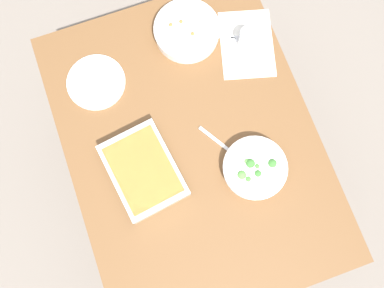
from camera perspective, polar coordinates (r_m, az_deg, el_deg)
ground_plane at (r=2.23m, az=0.00°, el=-4.06°), size 6.00×6.00×0.00m
dining_table at (r=1.58m, az=0.00°, el=-0.69°), size 1.20×0.90×0.74m
placemat at (r=1.64m, az=7.61°, el=13.58°), size 0.32×0.27×0.00m
stew_bowl at (r=1.62m, az=-0.72°, el=15.45°), size 0.25×0.25×0.06m
broccoli_bowl at (r=1.47m, az=8.68°, el=-3.33°), size 0.23×0.23×0.06m
baking_dish at (r=1.45m, az=-6.76°, el=-3.69°), size 0.33×0.26×0.06m
drink_cup at (r=1.61m, az=7.78°, el=14.15°), size 0.07×0.07×0.08m
side_plate at (r=1.60m, az=-13.16°, el=8.34°), size 0.22×0.22×0.01m
spoon_by_stew at (r=1.64m, az=2.41°, el=14.81°), size 0.09×0.17×0.01m
spoon_by_broccoli at (r=1.49m, az=4.43°, el=-0.29°), size 0.16×0.11×0.01m
spoon_spare at (r=1.64m, az=6.16°, el=14.15°), size 0.13×0.15×0.01m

